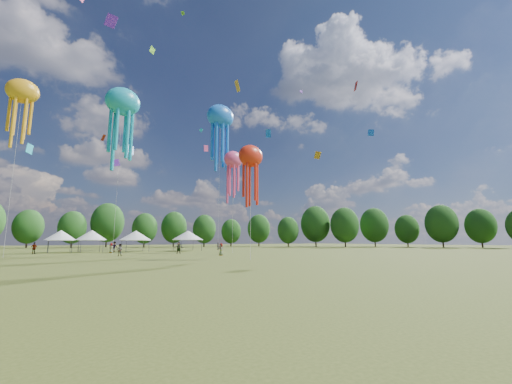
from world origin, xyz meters
TOP-DOWN VIEW (x-y plane):
  - ground at (0.00, 0.00)m, footprint 300.00×300.00m
  - spectator_near at (-3.76, 36.57)m, footprint 0.91×0.82m
  - spectators_far at (0.56, 46.89)m, footprint 38.21×25.28m
  - festival_tents at (-3.42, 53.72)m, footprint 37.45×10.70m
  - show_kites at (0.26, 46.34)m, footprint 48.75×33.79m
  - small_kites at (-3.55, 41.67)m, footprint 73.59×56.38m
  - treeline at (-3.87, 62.51)m, footprint 201.57×95.24m

SIDE VIEW (x-z plane):
  - ground at x=0.00m, z-range 0.00..0.00m
  - spectator_near at x=-3.76m, z-range 0.00..1.54m
  - spectators_far at x=0.56m, z-range -0.10..1.80m
  - festival_tents at x=-3.42m, z-range 0.96..4.85m
  - treeline at x=-3.87m, z-range -0.17..13.26m
  - show_kites at x=0.26m, z-range 5.53..36.49m
  - small_kites at x=-3.55m, z-range 8.35..52.38m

